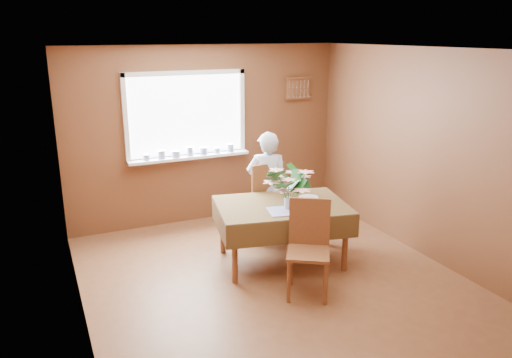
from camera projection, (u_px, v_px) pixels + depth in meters
name	position (u px, v px, depth m)	size (l,w,h in m)	color
floor	(277.00, 283.00, 5.50)	(4.50, 4.50, 0.00)	brown
ceiling	(280.00, 49.00, 4.79)	(4.50, 4.50, 0.00)	white
wall_back	(207.00, 135.00, 7.11)	(4.00, 4.00, 0.00)	brown
wall_front	(437.00, 262.00, 3.18)	(4.00, 4.00, 0.00)	brown
wall_left	(74.00, 200.00, 4.35)	(4.50, 4.50, 0.00)	brown
wall_right	(428.00, 155.00, 5.93)	(4.50, 4.50, 0.00)	brown
window_assembly	(188.00, 131.00, 6.92)	(1.72, 0.20, 1.22)	white
spoon_rack	(298.00, 88.00, 7.48)	(0.44, 0.05, 0.33)	brown
dining_table	(282.00, 211.00, 5.84)	(1.67, 1.30, 0.74)	brown
chair_far	(263.00, 198.00, 6.53)	(0.48, 0.48, 1.06)	brown
chair_near	(309.00, 244.00, 5.19)	(0.59, 0.59, 1.00)	brown
seated_woman	(267.00, 187.00, 6.46)	(0.53, 0.35, 1.46)	white
flower_bouquet	(289.00, 184.00, 5.60)	(0.52, 0.52, 0.44)	white
side_plate	(309.00, 198.00, 6.02)	(0.24, 0.24, 0.01)	white
table_knife	(302.00, 207.00, 5.68)	(0.02, 0.21, 0.00)	silver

